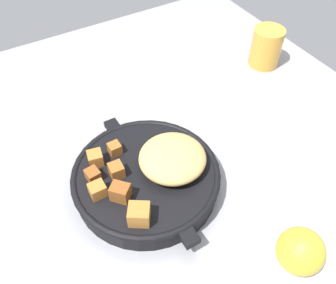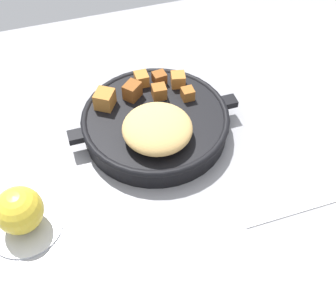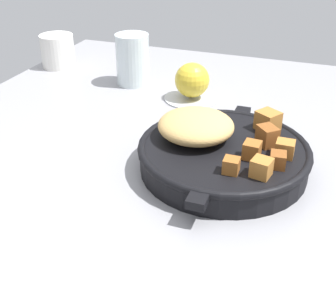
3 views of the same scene
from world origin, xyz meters
The scene contains 7 objects.
ground_plane centered at (0.00, 0.00, -1.20)cm, with size 109.68×92.72×2.40cm, color gray.
cast_iron_skillet centered at (0.20, -7.09, 2.91)cm, with size 29.54×25.20×7.89cm.
saucer_plate centered at (23.57, 4.57, 0.30)cm, with size 11.04×11.04×0.60cm, color #B7BABF.
red_apple centered at (23.57, 4.57, 4.04)cm, with size 6.89×6.89×6.89cm, color gold.
butter_knife centered at (-17.36, 14.12, 0.18)cm, with size 20.40×1.60×0.36cm, color silver.
ceramic_mug_white centered at (31.79, 40.54, 3.84)cm, with size 7.80×7.80×7.68cm, color silver.
water_glass_tall centered at (27.60, 19.15, 5.40)cm, with size 7.11×7.11×10.80cm, color silver.
Camera 3 is at (-55.07, -18.89, 34.98)cm, focal length 47.02 mm.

